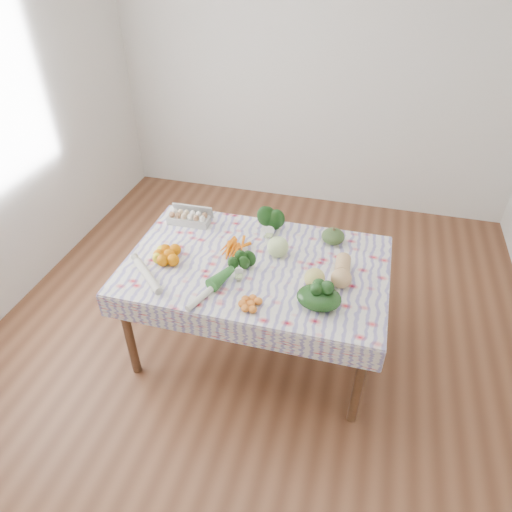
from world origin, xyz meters
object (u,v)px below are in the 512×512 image
kabocha_squash (333,236)px  butternut_squash (342,270)px  grapefruit (315,278)px  dining_table (256,273)px  cabbage (278,247)px  egg_carton (189,219)px

kabocha_squash → butternut_squash: size_ratio=0.58×
butternut_squash → grapefruit: size_ratio=2.16×
dining_table → butternut_squash: butternut_squash is taller
cabbage → grapefruit: 0.37m
dining_table → cabbage: (0.11, 0.12, 0.15)m
egg_carton → grapefruit: grapefruit is taller
egg_carton → grapefruit: bearing=-25.8°
dining_table → cabbage: 0.22m
kabocha_squash → grapefruit: bearing=-95.8°
grapefruit → dining_table: bearing=162.2°
dining_table → grapefruit: grapefruit is taller
dining_table → kabocha_squash: bearing=38.9°
dining_table → butternut_squash: 0.56m
egg_carton → kabocha_squash: bearing=0.7°
dining_table → grapefruit: 0.44m
dining_table → kabocha_squash: 0.58m
kabocha_squash → butternut_squash: bearing=-74.6°
butternut_squash → dining_table: bearing=177.4°
dining_table → cabbage: size_ratio=11.46×
kabocha_squash → grapefruit: size_ratio=1.25×
butternut_squash → grapefruit: bearing=-143.0°
butternut_squash → grapefruit: 0.19m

